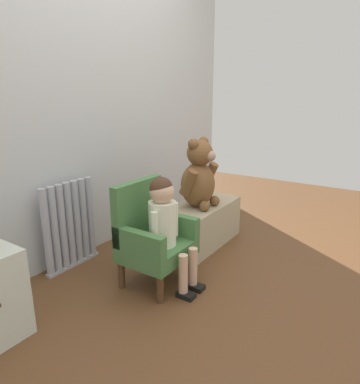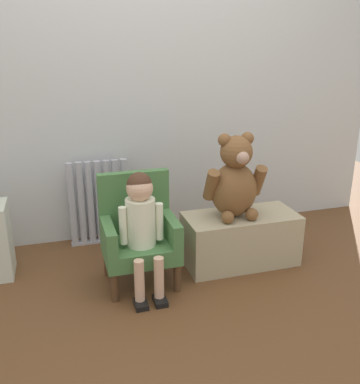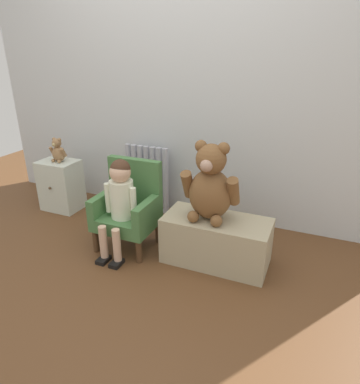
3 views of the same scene
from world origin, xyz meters
name	(u,v)px [view 3 (image 3 of 3)]	position (x,y,z in m)	size (l,w,h in m)	color
ground_plane	(105,294)	(0.00, 0.00, 0.00)	(6.00, 6.00, 0.00)	brown
back_wall	(185,76)	(0.00, 1.31, 1.20)	(3.80, 0.05, 2.40)	silver
radiator	(147,179)	(-0.32, 1.18, 0.30)	(0.43, 0.05, 0.61)	#ABAEBC
small_dresser	(61,185)	(-1.07, 0.90, 0.23)	(0.34, 0.29, 0.47)	silver
child_armchair	(129,207)	(-0.15, 0.59, 0.31)	(0.43, 0.37, 0.66)	#44733F
child_figure	(120,195)	(-0.15, 0.48, 0.46)	(0.25, 0.35, 0.71)	silver
low_bench	(216,241)	(0.53, 0.61, 0.17)	(0.73, 0.34, 0.34)	tan
large_teddy_bear	(210,186)	(0.47, 0.61, 0.57)	(0.39, 0.27, 0.53)	brown
small_teddy_bear	(58,151)	(-1.05, 0.90, 0.56)	(0.16, 0.11, 0.22)	#946E48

